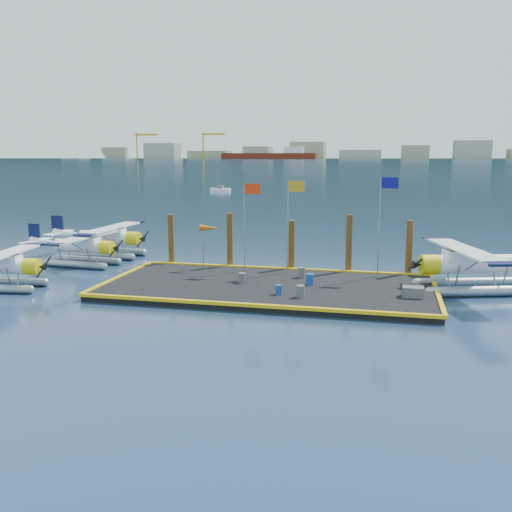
{
  "coord_description": "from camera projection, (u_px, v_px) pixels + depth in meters",
  "views": [
    {
      "loc": [
        7.01,
        -33.67,
        8.4
      ],
      "look_at": [
        -1.28,
        2.0,
        1.79
      ],
      "focal_mm": 40.0,
      "sensor_mm": 36.0,
      "label": 1
    }
  ],
  "objects": [
    {
      "name": "flagpole_yellow",
      "position": [
        291.0,
        212.0,
        38.01
      ],
      "size": [
        1.14,
        0.08,
        6.2
      ],
      "color": "gray",
      "rests_on": "dock"
    },
    {
      "name": "seaplane_a",
      "position": [
        0.0,
        268.0,
        35.55
      ],
      "size": [
        7.78,
        8.57,
        3.03
      ],
      "rotation": [
        0.0,
        0.0,
        -1.44
      ],
      "color": "#90969D",
      "rests_on": "ground"
    },
    {
      "name": "windsock",
      "position": [
        209.0,
        229.0,
        39.52
      ],
      "size": [
        1.4,
        0.44,
        3.12
      ],
      "color": "gray",
      "rests_on": "dock"
    },
    {
      "name": "drum_2",
      "position": [
        310.0,
        279.0,
        35.12
      ],
      "size": [
        0.49,
        0.49,
        0.69
      ],
      "primitive_type": "cylinder",
      "color": "navy",
      "rests_on": "dock"
    },
    {
      "name": "piling_3",
      "position": [
        349.0,
        246.0,
        39.12
      ],
      "size": [
        0.44,
        0.44,
        4.3
      ],
      "primitive_type": "cylinder",
      "color": "#482C14",
      "rests_on": "ground"
    },
    {
      "name": "seaplane_b",
      "position": [
        83.0,
        248.0,
        43.05
      ],
      "size": [
        7.8,
        8.6,
        3.05
      ],
      "rotation": [
        0.0,
        0.0,
        -1.66
      ],
      "color": "#90969D",
      "rests_on": "ground"
    },
    {
      "name": "drum_5",
      "position": [
        301.0,
        272.0,
        37.19
      ],
      "size": [
        0.48,
        0.48,
        0.68
      ],
      "primitive_type": "cylinder",
      "color": "#535257",
      "rests_on": "dock"
    },
    {
      "name": "dock_bumpers",
      "position": [
        269.0,
        283.0,
        35.24
      ],
      "size": [
        20.25,
        10.25,
        0.18
      ],
      "primitive_type": null,
      "color": "#E5AD0D",
      "rests_on": "dock"
    },
    {
      "name": "ground",
      "position": [
        269.0,
        291.0,
        35.33
      ],
      "size": [
        4000.0,
        4000.0,
        0.0
      ],
      "primitive_type": "plane",
      "color": "#182849",
      "rests_on": "ground"
    },
    {
      "name": "drum_3",
      "position": [
        279.0,
        290.0,
        32.75
      ],
      "size": [
        0.39,
        0.39,
        0.55
      ],
      "primitive_type": "cylinder",
      "color": "navy",
      "rests_on": "dock"
    },
    {
      "name": "seaplane_c",
      "position": [
        108.0,
        239.0,
        46.78
      ],
      "size": [
        8.36,
        9.21,
        3.28
      ],
      "rotation": [
        0.0,
        0.0,
        -1.6
      ],
      "color": "#90969D",
      "rests_on": "ground"
    },
    {
      "name": "crate",
      "position": [
        413.0,
        292.0,
        32.14
      ],
      "size": [
        1.18,
        0.79,
        0.59
      ],
      "primitive_type": "cube",
      "color": "#535257",
      "rests_on": "dock"
    },
    {
      "name": "piling_4",
      "position": [
        409.0,
        250.0,
        38.26
      ],
      "size": [
        0.44,
        0.44,
        4.0
      ],
      "primitive_type": "cylinder",
      "color": "#482C14",
      "rests_on": "ground"
    },
    {
      "name": "dock",
      "position": [
        269.0,
        288.0,
        35.29
      ],
      "size": [
        20.0,
        10.0,
        0.4
      ],
      "primitive_type": "cube",
      "color": "black",
      "rests_on": "ground"
    },
    {
      "name": "piling_2",
      "position": [
        292.0,
        247.0,
        40.06
      ],
      "size": [
        0.44,
        0.44,
        3.8
      ],
      "primitive_type": "cylinder",
      "color": "#482C14",
      "rests_on": "ground"
    },
    {
      "name": "seaplane_d",
      "position": [
        470.0,
        267.0,
        34.79
      ],
      "size": [
        9.39,
        10.08,
        3.6
      ],
      "rotation": [
        0.0,
        0.0,
        1.86
      ],
      "color": "#90969D",
      "rests_on": "ground"
    },
    {
      "name": "drum_1",
      "position": [
        301.0,
        291.0,
        32.09
      ],
      "size": [
        0.48,
        0.48,
        0.68
      ],
      "primitive_type": "cylinder",
      "color": "#535257",
      "rests_on": "dock"
    },
    {
      "name": "piling_0",
      "position": [
        171.0,
        241.0,
        42.04
      ],
      "size": [
        0.44,
        0.44,
        4.0
      ],
      "primitive_type": "cylinder",
      "color": "#482C14",
      "rests_on": "ground"
    },
    {
      "name": "flagpole_blue",
      "position": [
        383.0,
        212.0,
        36.65
      ],
      "size": [
        1.14,
        0.08,
        6.5
      ],
      "color": "gray",
      "rests_on": "dock"
    },
    {
      "name": "drum_0",
      "position": [
        242.0,
        278.0,
        35.69
      ],
      "size": [
        0.45,
        0.45,
        0.63
      ],
      "primitive_type": "cylinder",
      "color": "#535257",
      "rests_on": "dock"
    },
    {
      "name": "flagpole_red",
      "position": [
        247.0,
        213.0,
        38.7
      ],
      "size": [
        1.14,
        0.08,
        6.0
      ],
      "color": "gray",
      "rests_on": "dock"
    },
    {
      "name": "far_backdrop",
      "position": [
        473.0,
        153.0,
        1645.74
      ],
      "size": [
        3050.0,
        2050.0,
        810.0
      ],
      "color": "black",
      "rests_on": "ground"
    },
    {
      "name": "piling_1",
      "position": [
        230.0,
        242.0,
        41.02
      ],
      "size": [
        0.44,
        0.44,
        4.2
      ],
      "primitive_type": "cylinder",
      "color": "#482C14",
      "rests_on": "ground"
    }
  ]
}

